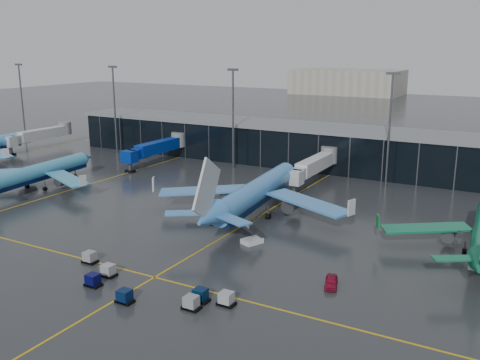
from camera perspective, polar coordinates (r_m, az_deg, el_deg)
The scene contains 10 objects.
ground at distance 92.35m, azimuth -8.24°, elevation -5.62°, with size 600.00×600.00×0.00m, color #282B2D.
terminal_pier at distance 143.43m, azimuth 6.89°, elevation 3.74°, with size 142.00×17.00×10.70m.
jet_bridges at distance 144.87m, azimuth -9.02°, elevation 3.42°, with size 94.00×27.50×7.20m.
flood_masts at distance 129.28m, azimuth 7.00°, elevation 6.38°, with size 203.00×0.50×25.50m.
taxi_lines at distance 95.52m, azimuth 0.45°, elevation -4.79°, with size 220.00×120.00×0.02m.
airliner_arkefly at distance 127.11m, azimuth -20.57°, elevation 1.79°, with size 33.26×37.88×11.64m, color #3F9FCE, non-canonical shape.
airliner_klm_near at distance 99.84m, azimuth 1.84°, elevation 0.21°, with size 39.90×45.44×13.96m, color #4087D3, non-canonical shape.
baggage_carts at distance 71.70m, azimuth -10.12°, elevation -11.01°, with size 26.45×8.70×1.70m.
mobile_airstair at distance 86.60m, azimuth 1.30°, elevation -6.28°, with size 3.27×3.80×3.45m.
service_van_red at distance 72.82m, azimuth 9.70°, elevation -10.63°, with size 1.66×4.12×1.40m, color maroon.
Camera 1 is at (53.57, -68.59, 30.87)m, focal length 40.00 mm.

